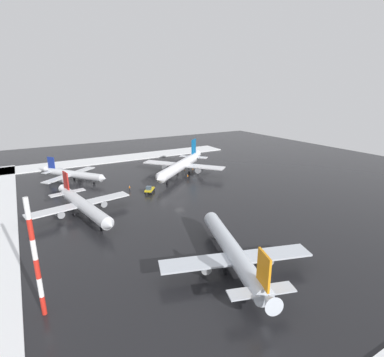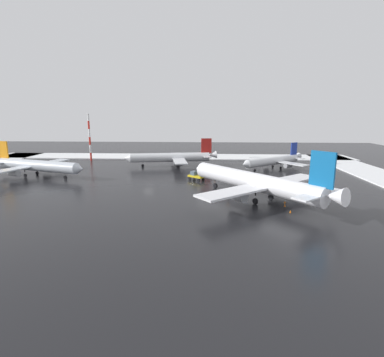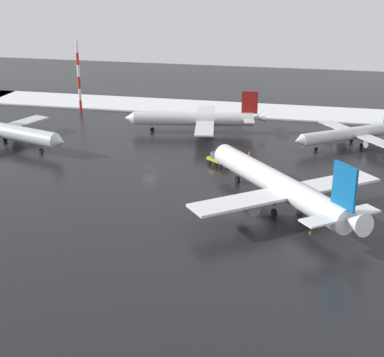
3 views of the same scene
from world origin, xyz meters
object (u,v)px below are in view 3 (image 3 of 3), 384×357
at_px(airplane_distant_tail, 197,119).
at_px(ground_crew_mid_apron, 244,199).
at_px(pushback_tug, 218,159).
at_px(traffic_cone_mid_line, 311,221).
at_px(airplane_parked_starboard, 279,185).
at_px(antenna_mast, 79,77).
at_px(airplane_far_rear, 351,134).
at_px(traffic_cone_wingtip_side, 315,216).
at_px(ground_crew_near_tug, 249,155).
at_px(airplane_foreground_jet, 3,130).
at_px(traffic_cone_near_nose, 310,232).

distance_m(airplane_distant_tail, ground_crew_mid_apron, 44.38).
bearing_deg(pushback_tug, traffic_cone_mid_line, 166.49).
bearing_deg(airplane_parked_starboard, pushback_tug, -4.01).
bearing_deg(antenna_mast, airplane_distant_tail, 159.94).
bearing_deg(ground_crew_mid_apron, airplane_parked_starboard, 21.83).
relative_size(airplane_far_rear, traffic_cone_wingtip_side, 43.16).
height_order(pushback_tug, ground_crew_mid_apron, pushback_tug).
xyz_separation_m(airplane_far_rear, traffic_cone_wingtip_side, (6.21, 40.17, -2.48)).
xyz_separation_m(airplane_parked_starboard, ground_crew_near_tug, (7.92, -23.60, -2.99)).
relative_size(airplane_foreground_jet, airplane_distant_tail, 1.01).
distance_m(airplane_parked_starboard, pushback_tug, 23.30).
relative_size(airplane_parked_starboard, ground_crew_near_tug, 19.52).
relative_size(pushback_tug, ground_crew_near_tug, 2.91).
xyz_separation_m(airplane_parked_starboard, airplane_foreground_jet, (60.92, -21.48, -0.62)).
height_order(airplane_far_rear, ground_crew_near_tug, airplane_far_rear).
distance_m(airplane_parked_starboard, ground_crew_mid_apron, 6.36).
distance_m(airplane_parked_starboard, traffic_cone_wingtip_side, 7.40).
height_order(airplane_parked_starboard, traffic_cone_mid_line, airplane_parked_starboard).
distance_m(airplane_parked_starboard, traffic_cone_mid_line, 8.00).
height_order(antenna_mast, traffic_cone_wingtip_side, antenna_mast).
distance_m(pushback_tug, traffic_cone_near_nose, 33.32).
xyz_separation_m(airplane_far_rear, antenna_mast, (68.87, -15.79, 6.56)).
bearing_deg(airplane_far_rear, ground_crew_mid_apron, 27.42).
relative_size(traffic_cone_near_nose, traffic_cone_mid_line, 1.00).
bearing_deg(ground_crew_mid_apron, pushback_tug, 135.18).
height_order(airplane_distant_tail, traffic_cone_wingtip_side, airplane_distant_tail).
bearing_deg(ground_crew_mid_apron, ground_crew_near_tug, 118.01).
bearing_deg(traffic_cone_near_nose, airplane_distant_tail, -60.68).
bearing_deg(traffic_cone_mid_line, pushback_tug, -51.25).
bearing_deg(airplane_foreground_jet, airplane_parked_starboard, -1.59).
bearing_deg(traffic_cone_mid_line, airplane_foreground_jet, -21.52).
xyz_separation_m(ground_crew_mid_apron, antenna_mast, (51.11, -53.48, 8.35)).
xyz_separation_m(pushback_tug, antenna_mast, (43.24, -34.72, 8.03)).
bearing_deg(ground_crew_near_tug, airplane_far_rear, 88.73).
distance_m(airplane_far_rear, pushback_tug, 31.89).
distance_m(pushback_tug, antenna_mast, 56.04).
distance_m(ground_crew_mid_apron, antenna_mast, 74.44).
bearing_deg(ground_crew_mid_apron, airplane_foreground_jet, -178.75).
relative_size(airplane_parked_starboard, airplane_distant_tail, 1.02).
xyz_separation_m(airplane_parked_starboard, airplane_far_rear, (-12.14, -37.74, -1.20)).
bearing_deg(traffic_cone_near_nose, airplane_far_rear, -98.28).
bearing_deg(airplane_distant_tail, traffic_cone_wingtip_side, 113.03).
bearing_deg(traffic_cone_near_nose, antenna_mast, -45.02).
bearing_deg(antenna_mast, ground_crew_near_tug, 148.48).
relative_size(airplane_distant_tail, ground_crew_near_tug, 19.15).
xyz_separation_m(traffic_cone_mid_line, traffic_cone_wingtip_side, (-0.58, -2.22, 0.00)).
xyz_separation_m(antenna_mast, traffic_cone_wingtip_side, (-62.66, 55.96, -9.04)).
height_order(airplane_parked_starboard, antenna_mast, antenna_mast).
height_order(airplane_foreground_jet, ground_crew_near_tug, airplane_foreground_jet).
bearing_deg(airplane_parked_starboard, antenna_mast, 7.03).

